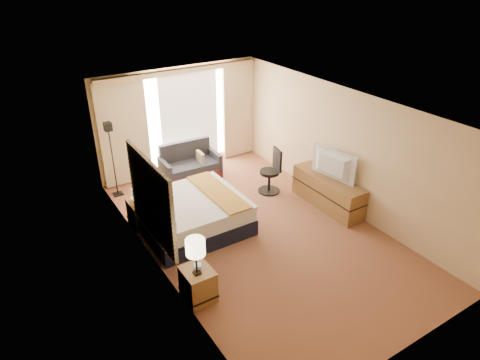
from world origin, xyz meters
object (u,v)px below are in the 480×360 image
lamp_left (195,248)px  nightstand_right (141,213)px  media_dresser (328,192)px  desk_chair (272,173)px  nightstand_left (198,284)px  television (330,166)px  loveseat (190,167)px  bed (192,214)px  lamp_right (140,179)px  floor_lamp (111,145)px

lamp_left → nightstand_right: bearing=89.2°
media_dresser → desk_chair: size_ratio=1.72×
media_dresser → lamp_left: lamp_left is taller
nightstand_left → television: 3.86m
media_dresser → desk_chair: bearing=117.8°
nightstand_left → lamp_left: 0.77m
nightstand_right → loveseat: 2.26m
nightstand_left → desk_chair: desk_chair is taller
bed → desk_chair: size_ratio=1.87×
nightstand_left → nightstand_right: size_ratio=1.00×
nightstand_left → nightstand_right: 2.50m
loveseat → lamp_left: bearing=-112.2°
nightstand_left → bed: (0.81, 1.82, 0.07)m
bed → lamp_right: size_ratio=3.00×
bed → floor_lamp: (-0.84, 2.19, 0.89)m
floor_lamp → media_dresser: bearing=-38.3°
nightstand_right → bed: bed is taller
media_dresser → television: size_ratio=1.64×
nightstand_right → desk_chair: desk_chair is taller
nightstand_left → lamp_right: size_ratio=0.84×
nightstand_right → television: television is taller
loveseat → nightstand_left: bearing=-112.1°
desk_chair → lamp_left: lamp_left is taller
loveseat → floor_lamp: floor_lamp is taller
desk_chair → lamp_right: size_ratio=1.61×
floor_lamp → bed: bearing=-69.0°
loveseat → television: television is taller
nightstand_right → bed: size_ratio=0.28×
lamp_left → television: (3.69, 1.07, -0.02)m
floor_lamp → desk_chair: floor_lamp is taller
media_dresser → lamp_left: size_ratio=2.84×
nightstand_right → media_dresser: bearing=-21.4°
nightstand_right → floor_lamp: floor_lamp is taller
loveseat → lamp_left: (-1.82, -3.95, 0.75)m
desk_chair → lamp_left: 3.91m
floor_lamp → lamp_left: bearing=-90.1°
nightstand_left → desk_chair: size_ratio=0.52×
media_dresser → floor_lamp: bearing=141.7°
bed → lamp_right: (-0.77, 0.64, 0.71)m
nightstand_left → media_dresser: media_dresser is taller
television → nightstand_right: bearing=58.5°
lamp_right → television: 3.89m
bed → lamp_left: lamp_left is taller
lamp_right → television: (3.61, -1.45, -0.04)m
bed → desk_chair: desk_chair is taller
loveseat → desk_chair: bearing=-49.4°
loveseat → lamp_left: 4.42m
nightstand_left → floor_lamp: size_ratio=0.31×
floor_lamp → lamp_right: size_ratio=2.68×
desk_chair → loveseat: bearing=140.7°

